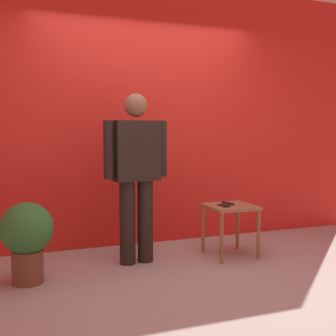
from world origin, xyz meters
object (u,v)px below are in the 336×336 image
object	(u,v)px
cell_phone	(224,206)
potted_plant	(27,235)
side_table	(230,214)
standing_person	(136,169)
tv_remote	(228,203)

from	to	relation	value
cell_phone	potted_plant	xyz separation A→B (m)	(-1.89, -0.07, -0.12)
cell_phone	potted_plant	bearing A→B (deg)	-179.97
cell_phone	side_table	bearing A→B (deg)	16.90
standing_person	tv_remote	distance (m)	1.04
side_table	standing_person	bearing A→B (deg)	173.30
potted_plant	tv_remote	bearing A→B (deg)	4.67
tv_remote	side_table	bearing A→B (deg)	-95.82
standing_person	side_table	size ratio (longest dim) A/B	3.11
standing_person	potted_plant	distance (m)	1.16
standing_person	cell_phone	xyz separation A→B (m)	(0.87, -0.15, -0.38)
side_table	potted_plant	bearing A→B (deg)	-176.90
side_table	cell_phone	distance (m)	0.14
tv_remote	potted_plant	bearing A→B (deg)	-179.94
side_table	cell_phone	bearing A→B (deg)	-160.86
side_table	potted_plant	xyz separation A→B (m)	(-1.99, -0.11, -0.03)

